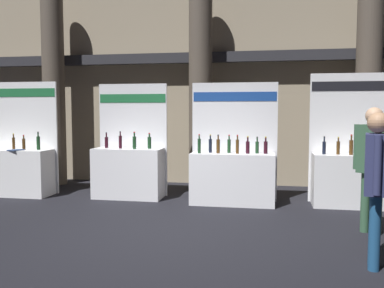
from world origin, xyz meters
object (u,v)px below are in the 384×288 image
object	(u,v)px
exhibitor_booth_2	(233,173)
exhibitor_booth_0	(15,167)
visitor_2	(376,174)
exhibitor_booth_1	(129,168)
exhibitor_booth_3	(361,174)
visitor_0	(373,158)

from	to	relation	value
exhibitor_booth_2	exhibitor_booth_0	bearing A→B (deg)	179.65
exhibitor_booth_0	visitor_2	bearing A→B (deg)	-25.31
exhibitor_booth_1	exhibitor_booth_3	bearing A→B (deg)	-0.22
exhibitor_booth_0	exhibitor_booth_2	xyz separation A→B (m)	(4.66, -0.03, -0.00)
exhibitor_booth_3	visitor_0	distance (m)	1.88
exhibitor_booth_2	visitor_2	bearing A→B (deg)	-58.57
exhibitor_booth_1	exhibitor_booth_3	size ratio (longest dim) A/B	0.94
exhibitor_booth_0	exhibitor_booth_1	bearing A→B (deg)	3.75
exhibitor_booth_1	exhibitor_booth_0	bearing A→B (deg)	-176.25
exhibitor_booth_0	exhibitor_booth_2	distance (m)	4.66
exhibitor_booth_1	exhibitor_booth_2	distance (m)	2.17
exhibitor_booth_0	exhibitor_booth_1	distance (m)	2.50
exhibitor_booth_2	visitor_0	size ratio (longest dim) A/B	1.27
exhibitor_booth_3	visitor_0	xyz separation A→B (m)	(-0.23, -1.80, 0.50)
exhibitor_booth_1	visitor_2	world-z (taller)	exhibitor_booth_1
exhibitor_booth_2	exhibitor_booth_3	bearing A→B (deg)	4.18
visitor_0	exhibitor_booth_0	bearing A→B (deg)	21.26
exhibitor_booth_2	exhibitor_booth_3	size ratio (longest dim) A/B	0.93
exhibitor_booth_2	visitor_2	size ratio (longest dim) A/B	1.32
exhibitor_booth_2	visitor_0	bearing A→B (deg)	-36.87
exhibitor_booth_3	visitor_2	distance (m)	3.31
exhibitor_booth_2	exhibitor_booth_3	world-z (taller)	exhibitor_booth_3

